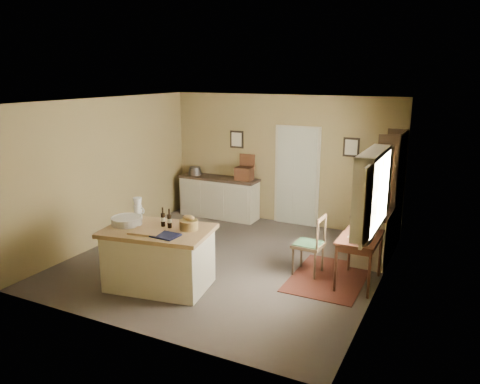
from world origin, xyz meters
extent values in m
plane|color=#52463F|center=(0.00, 0.00, 0.00)|extent=(5.00, 5.00, 0.00)
cube|color=olive|center=(0.00, 2.50, 1.35)|extent=(5.00, 0.10, 2.70)
cube|color=olive|center=(0.00, -2.50, 1.35)|extent=(5.00, 0.10, 2.70)
cube|color=olive|center=(-2.50, 0.00, 1.35)|extent=(0.10, 5.00, 2.70)
cube|color=olive|center=(2.50, 0.00, 1.35)|extent=(0.10, 5.00, 2.70)
plane|color=silver|center=(0.00, 0.00, 2.70)|extent=(5.00, 5.00, 0.00)
cube|color=beige|center=(0.35, 2.47, 1.05)|extent=(0.97, 0.06, 2.11)
cube|color=black|center=(-1.05, 2.48, 1.72)|extent=(0.32, 0.02, 0.38)
cube|color=beige|center=(-1.05, 2.47, 1.72)|extent=(0.24, 0.01, 0.30)
cube|color=black|center=(1.45, 2.48, 1.72)|extent=(0.32, 0.02, 0.38)
cube|color=beige|center=(1.45, 2.47, 1.72)|extent=(0.24, 0.01, 0.30)
cube|color=beige|center=(2.38, -0.20, 1.02)|extent=(0.25, 1.32, 0.06)
cube|color=beige|center=(2.38, -0.20, 2.08)|extent=(0.25, 1.32, 0.06)
cube|color=white|center=(2.50, -0.20, 1.55)|extent=(0.01, 1.20, 1.00)
cube|color=beige|center=(2.46, -1.02, 1.55)|extent=(0.04, 0.35, 1.00)
cube|color=beige|center=(2.46, 0.62, 1.55)|extent=(0.04, 0.35, 1.00)
cube|color=beige|center=(-0.45, -1.29, 0.42)|extent=(1.57, 1.13, 0.85)
cube|color=#9D704B|center=(-0.45, -1.29, 0.88)|extent=(1.70, 1.25, 0.06)
cylinder|color=white|center=(-0.98, -1.34, 0.96)|extent=(0.45, 0.45, 0.11)
cube|color=#9D704B|center=(-0.49, -1.51, 0.92)|extent=(0.50, 0.39, 0.03)
cube|color=black|center=(-0.16, -1.51, 0.92)|extent=(0.37, 0.31, 0.02)
cylinder|color=olive|center=(-0.02, -1.11, 0.98)|extent=(0.27, 0.27, 0.14)
cylinder|color=black|center=(-0.45, -1.16, 1.05)|extent=(0.06, 0.06, 0.29)
cylinder|color=black|center=(-0.32, -1.17, 1.05)|extent=(0.06, 0.06, 0.29)
cube|color=beige|center=(-1.35, 2.20, 0.42)|extent=(1.76, 0.48, 0.85)
cube|color=#332319|center=(-1.35, 2.20, 0.88)|extent=(1.80, 0.51, 0.05)
cube|color=#4B2715|center=(-0.73, 2.20, 1.04)|extent=(0.35, 0.26, 0.28)
cylinder|color=#59544F|center=(-1.97, 2.20, 0.99)|extent=(0.30, 0.30, 0.18)
cube|color=#562416|center=(1.75, 0.12, 0.00)|extent=(1.11, 1.61, 0.01)
cube|color=#3D1F15|center=(2.20, 0.12, 0.75)|extent=(0.56, 0.92, 0.03)
cube|color=#3D1F15|center=(2.20, 0.12, 0.68)|extent=(0.50, 0.86, 0.10)
cube|color=silver|center=(2.15, 0.12, 0.77)|extent=(0.22, 0.30, 0.01)
cylinder|color=black|center=(2.30, 0.37, 0.79)|extent=(0.05, 0.05, 0.05)
cylinder|color=#3D1F15|center=(1.96, -0.30, 0.36)|extent=(0.04, 0.04, 0.72)
cylinder|color=#3D1F15|center=(2.44, -0.30, 0.36)|extent=(0.04, 0.04, 0.72)
cylinder|color=#3D1F15|center=(1.96, 0.54, 0.36)|extent=(0.04, 0.04, 0.72)
cylinder|color=#3D1F15|center=(2.44, 0.54, 0.36)|extent=(0.04, 0.04, 0.72)
cube|color=beige|center=(2.20, 1.18, 0.42)|extent=(0.56, 1.01, 0.85)
cube|color=#332319|center=(2.20, 1.18, 0.88)|extent=(0.59, 1.05, 0.05)
cylinder|color=silver|center=(2.17, 1.03, 0.95)|extent=(0.24, 0.24, 0.09)
cube|color=#332316|center=(2.31, 1.48, 1.07)|extent=(0.36, 0.04, 2.13)
cube|color=#332316|center=(2.31, 2.40, 1.07)|extent=(0.36, 0.04, 2.13)
cube|color=#332316|center=(2.48, 1.94, 1.07)|extent=(0.02, 0.96, 2.13)
cube|color=#332316|center=(2.31, 1.94, 0.05)|extent=(0.36, 0.92, 0.03)
cube|color=#332316|center=(2.31, 1.94, 0.59)|extent=(0.36, 0.92, 0.03)
cube|color=#332316|center=(2.31, 1.94, 1.12)|extent=(0.36, 0.92, 0.03)
cube|color=#332316|center=(2.31, 1.94, 1.55)|extent=(0.36, 0.92, 0.03)
cube|color=#332316|center=(2.31, 1.94, 1.97)|extent=(0.36, 0.92, 0.03)
cylinder|color=white|center=(2.31, 1.94, 1.18)|extent=(0.12, 0.12, 0.11)
camera|label=1|loc=(3.51, -6.58, 3.12)|focal=35.00mm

